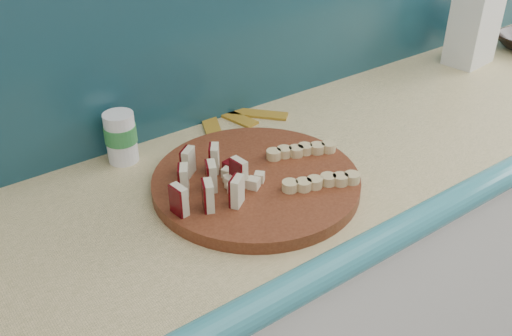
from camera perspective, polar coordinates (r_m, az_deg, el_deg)
The scene contains 8 objects.
kitchen_counter at distance 1.77m, azimuth 14.60°, elevation -7.58°, with size 2.20×0.63×0.91m.
cutting_board at distance 1.15m, azimuth 0.00°, elevation -1.39°, with size 0.42×0.42×0.03m, color #491E0F.
apple_wedges at distance 1.09m, azimuth -4.89°, elevation -1.11°, with size 0.17×0.18×0.06m.
apple_chunks at distance 1.13m, azimuth -1.28°, elevation -0.61°, with size 0.06×0.07×0.02m.
banana_slices at distance 1.17m, azimuth 5.48°, elevation 0.31°, with size 0.19×0.19×0.02m.
flour_bag at distance 1.84m, azimuth 21.01°, elevation 13.26°, with size 0.14×0.10×0.24m, color white.
canister at distance 1.25m, azimuth -13.37°, elevation 3.09°, with size 0.07×0.07×0.11m.
banana_peel at distance 1.42m, azimuth -2.51°, elevation 5.07°, with size 0.24×0.20×0.01m.
Camera 1 is at (-1.03, 0.70, 1.56)m, focal length 40.00 mm.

